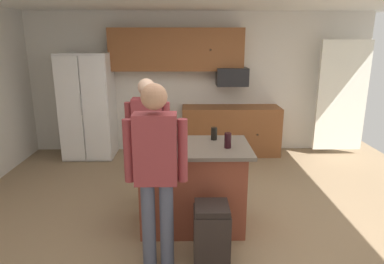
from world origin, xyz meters
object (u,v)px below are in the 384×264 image
Objects in this scene: microwave_over_range at (232,77)px; person_elder_center at (148,133)px; glass_pilsner at (228,140)px; glass_dark_ale at (214,134)px; trash_bin at (211,234)px; kitchen_island at (192,186)px; person_guest_right at (156,165)px; tumbler_amber at (172,135)px; refrigerator at (88,106)px.

microwave_over_range is 2.44m from person_elder_center.
person_elder_center is 1.18m from glass_pilsner.
person_elder_center reaches higher than glass_dark_ale.
glass_dark_ale is 1.19m from trash_bin.
kitchen_island is 0.73× the size of person_guest_right.
person_elder_center is at bearing 123.99° from tumbler_amber.
person_guest_right is 0.88m from trash_bin.
microwave_over_range is 3.63× the size of tumbler_amber.
person_elder_center is at bearing 142.88° from glass_pilsner.
tumbler_amber is at bearing 147.33° from kitchen_island.
microwave_over_range is at bearing 68.06° from tumbler_amber.
kitchen_island is 0.96m from person_elder_center.
person_elder_center is 9.91× the size of glass_pilsner.
tumbler_amber is 1.20m from trash_bin.
tumbler_amber is at bearing -55.72° from refrigerator.
person_elder_center is (1.28, -1.87, 0.01)m from refrigerator.
tumbler_amber is (1.60, -2.35, 0.11)m from refrigerator.
person_guest_right is (0.22, -1.35, 0.07)m from person_elder_center.
microwave_over_range reaches higher than glass_dark_ale.
tumbler_amber is at bearing 159.39° from glass_pilsner.
person_elder_center is 0.94× the size of person_guest_right.
tumbler_amber is at bearing -111.94° from microwave_over_range.
tumbler_amber is (-0.24, 0.15, 0.56)m from kitchen_island.
person_elder_center is 11.10× the size of glass_dark_ale.
glass_pilsner is at bearing -11.94° from kitchen_island.
microwave_over_range is (2.60, 0.12, 0.51)m from refrigerator.
tumbler_amber is 1.04× the size of glass_dark_ale.
glass_dark_ale reaches higher than trash_bin.
glass_pilsner is at bearing -23.15° from person_guest_right.
trash_bin is at bearing -12.68° from person_elder_center.
microwave_over_range is 0.32× the size of person_guest_right.
glass_dark_ale is at bearing -47.38° from refrigerator.
person_guest_right is (1.50, -3.22, 0.08)m from refrigerator.
kitchen_island is at bearing -138.27° from glass_dark_ale.
person_elder_center is 1.37m from person_guest_right.
trash_bin is (0.51, 0.02, -0.72)m from person_guest_right.
trash_bin is (-0.21, -0.61, -0.76)m from glass_pilsner.
person_elder_center is (-0.56, 0.63, 0.45)m from kitchen_island.
glass_pilsner is (0.38, -0.08, 0.56)m from kitchen_island.
refrigerator is 2.27m from person_elder_center.
person_guest_right is 11.85× the size of glass_dark_ale.
person_guest_right is at bearing -96.84° from tumbler_amber.
microwave_over_range reaches higher than glass_pilsner.
kitchen_island reaches higher than trash_bin.
person_guest_right reaches higher than glass_pilsner.
tumbler_amber is (0.10, 0.87, 0.03)m from person_guest_right.
person_elder_center is 2.70× the size of trash_bin.
refrigerator reaches higher than person_elder_center.
person_guest_right is 1.12m from glass_dark_ale.
trash_bin is (0.41, -0.85, -0.75)m from tumbler_amber.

